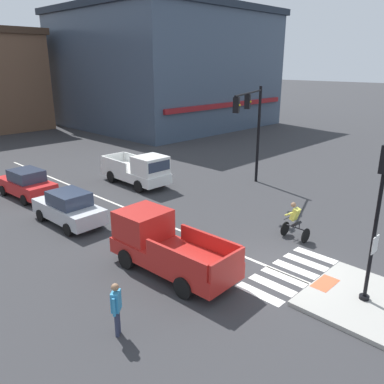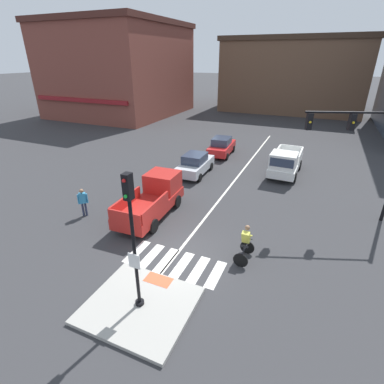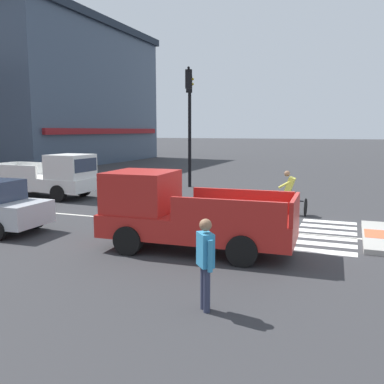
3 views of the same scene
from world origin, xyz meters
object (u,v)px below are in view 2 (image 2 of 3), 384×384
(cyclist, at_px, (245,243))
(pickup_truck_red_westbound_near, at_px, (154,198))
(car_silver_westbound_far, at_px, (195,164))
(car_red_westbound_distant, at_px, (222,146))
(signal_pole, at_px, (132,233))
(traffic_light_mast, at_px, (370,145))
(pedestrian_at_curb_left, at_px, (83,200))
(pickup_truck_white_eastbound_far, at_px, (285,163))

(cyclist, bearing_deg, pickup_truck_red_westbound_near, 160.20)
(car_silver_westbound_far, bearing_deg, pickup_truck_red_westbound_near, -87.71)
(car_silver_westbound_far, height_order, car_red_westbound_distant, same)
(signal_pole, relative_size, car_silver_westbound_far, 1.22)
(signal_pole, xyz_separation_m, pickup_truck_red_westbound_near, (-3.07, 6.34, -2.22))
(traffic_light_mast, relative_size, car_silver_westbound_far, 1.47)
(pedestrian_at_curb_left, bearing_deg, pickup_truck_red_westbound_near, 28.73)
(signal_pole, xyz_separation_m, car_red_westbound_distant, (-3.02, 18.32, -2.38))
(cyclist, bearing_deg, pedestrian_at_curb_left, 178.81)
(pickup_truck_red_westbound_near, distance_m, pedestrian_at_curb_left, 3.97)
(car_silver_westbound_far, relative_size, car_red_westbound_distant, 0.99)
(traffic_light_mast, xyz_separation_m, car_silver_westbound_far, (-10.66, 2.84, -3.46))
(traffic_light_mast, xyz_separation_m, pickup_truck_white_eastbound_far, (-4.37, 5.33, -3.30))
(signal_pole, bearing_deg, traffic_light_mast, 53.98)
(car_silver_westbound_far, distance_m, pickup_truck_red_westbound_near, 6.59)
(pickup_truck_red_westbound_near, xyz_separation_m, cyclist, (5.83, -2.10, -0.11))
(cyclist, bearing_deg, car_red_westbound_distant, 112.34)
(pickup_truck_white_eastbound_far, xyz_separation_m, cyclist, (-0.20, -11.18, -0.11))
(car_red_westbound_distant, relative_size, cyclist, 2.50)
(signal_pole, xyz_separation_m, traffic_light_mast, (7.33, 10.08, 1.08))
(car_red_westbound_distant, height_order, pickup_truck_white_eastbound_far, pickup_truck_white_eastbound_far)
(car_silver_westbound_far, relative_size, pickup_truck_red_westbound_near, 0.80)
(pickup_truck_red_westbound_near, xyz_separation_m, pickup_truck_white_eastbound_far, (6.03, 9.08, 0.00))
(pickup_truck_red_westbound_near, bearing_deg, signal_pole, -64.18)
(car_silver_westbound_far, xyz_separation_m, car_red_westbound_distant, (0.31, 5.40, 0.00))
(pickup_truck_white_eastbound_far, distance_m, pedestrian_at_curb_left, 14.53)
(traffic_light_mast, relative_size, cyclist, 3.63)
(pickup_truck_white_eastbound_far, relative_size, pedestrian_at_curb_left, 3.08)
(car_red_westbound_distant, distance_m, pickup_truck_white_eastbound_far, 6.66)
(car_red_westbound_distant, xyz_separation_m, pickup_truck_red_westbound_near, (-0.05, -11.98, 0.17))
(traffic_light_mast, bearing_deg, car_red_westbound_distant, 141.50)
(car_silver_westbound_far, bearing_deg, cyclist, -54.94)
(car_red_westbound_distant, distance_m, cyclist, 15.22)
(signal_pole, bearing_deg, pickup_truck_red_westbound_near, 115.82)
(traffic_light_mast, height_order, pedestrian_at_curb_left, traffic_light_mast)
(car_silver_westbound_far, xyz_separation_m, pedestrian_at_curb_left, (-3.21, -8.49, 0.17))
(car_red_westbound_distant, height_order, pedestrian_at_curb_left, pedestrian_at_curb_left)
(traffic_light_mast, distance_m, car_silver_westbound_far, 11.56)
(traffic_light_mast, xyz_separation_m, pedestrian_at_curb_left, (-13.88, -5.65, -3.29))
(car_red_westbound_distant, xyz_separation_m, pickup_truck_white_eastbound_far, (5.99, -2.90, 0.17))
(car_red_westbound_distant, distance_m, pedestrian_at_curb_left, 14.33)
(traffic_light_mast, bearing_deg, cyclist, -128.00)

